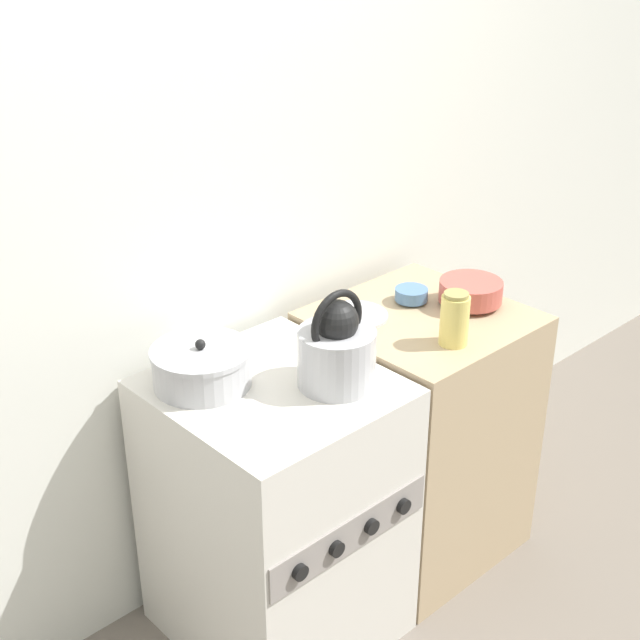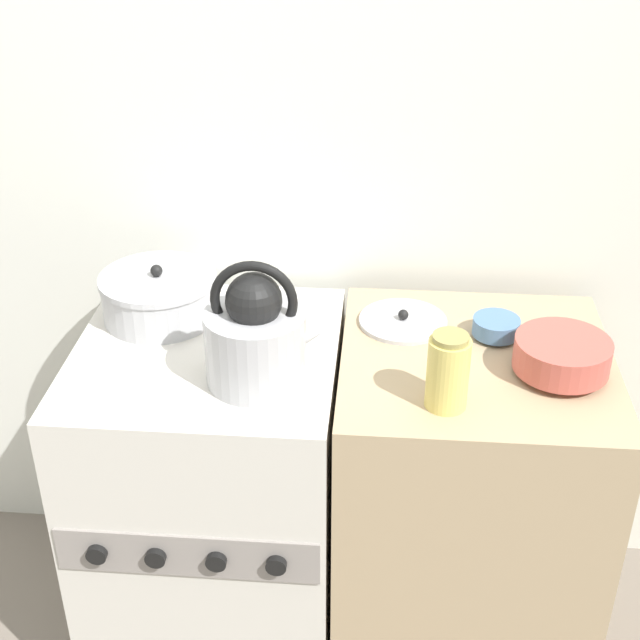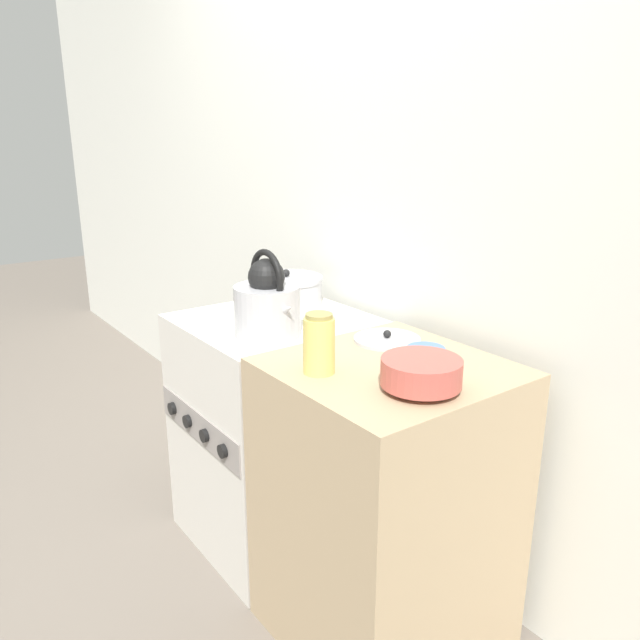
# 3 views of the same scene
# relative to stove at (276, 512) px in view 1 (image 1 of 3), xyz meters

# --- Properties ---
(wall_back) EXTENTS (7.00, 0.06, 2.50)m
(wall_back) POSITION_rel_stove_xyz_m (0.00, 0.38, 0.83)
(wall_back) COLOR silver
(wall_back) RESTS_ON ground_plane
(stove) EXTENTS (0.58, 0.63, 0.84)m
(stove) POSITION_rel_stove_xyz_m (0.00, 0.00, 0.00)
(stove) COLOR beige
(stove) RESTS_ON ground_plane
(counter) EXTENTS (0.59, 0.59, 0.86)m
(counter) POSITION_rel_stove_xyz_m (0.59, -0.01, 0.01)
(counter) COLOR tan
(counter) RESTS_ON ground_plane
(kettle) EXTENTS (0.26, 0.21, 0.27)m
(kettle) POSITION_rel_stove_xyz_m (0.13, -0.11, 0.53)
(kettle) COLOR #B2B2B7
(kettle) RESTS_ON stove
(cooking_pot) EXTENTS (0.27, 0.27, 0.13)m
(cooking_pot) POSITION_rel_stove_xyz_m (-0.13, 0.13, 0.48)
(cooking_pot) COLOR #B2B2B7
(cooking_pot) RESTS_ON stove
(enamel_bowl) EXTENTS (0.20, 0.20, 0.08)m
(enamel_bowl) POSITION_rel_stove_xyz_m (0.76, -0.06, 0.48)
(enamel_bowl) COLOR #B75147
(enamel_bowl) RESTS_ON counter
(small_ceramic_bowl) EXTENTS (0.10, 0.10, 0.05)m
(small_ceramic_bowl) POSITION_rel_stove_xyz_m (0.64, 0.08, 0.46)
(small_ceramic_bowl) COLOR #4C729E
(small_ceramic_bowl) RESTS_ON counter
(storage_jar) EXTENTS (0.08, 0.08, 0.16)m
(storage_jar) POSITION_rel_stove_xyz_m (0.52, -0.19, 0.51)
(storage_jar) COLOR #E0CC66
(storage_jar) RESTS_ON counter
(loose_pot_lid) EXTENTS (0.20, 0.20, 0.03)m
(loose_pot_lid) POSITION_rel_stove_xyz_m (0.43, 0.12, 0.44)
(loose_pot_lid) COLOR #B2B2B7
(loose_pot_lid) RESTS_ON counter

